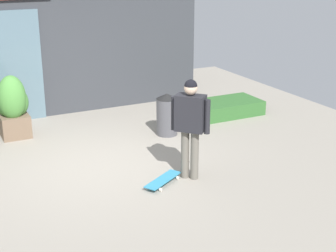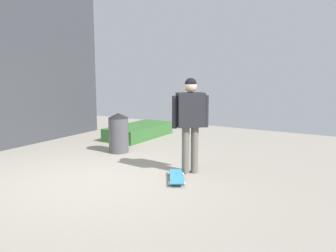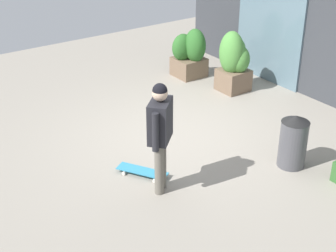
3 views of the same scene
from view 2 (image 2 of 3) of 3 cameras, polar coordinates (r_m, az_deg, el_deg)
ground_plane at (r=6.16m, az=-10.96°, el=-8.17°), size 12.00×12.00×0.00m
skateboarder at (r=6.22m, az=3.49°, el=1.60°), size 0.50×0.51×1.63m
skateboard at (r=6.01m, az=1.33°, el=-7.83°), size 0.78×0.59×0.08m
trash_bin at (r=7.90m, az=-7.66°, el=-1.03°), size 0.43×0.43×0.85m
hedge_ledge at (r=9.56m, az=-4.53°, el=-0.81°), size 1.93×0.90×0.32m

